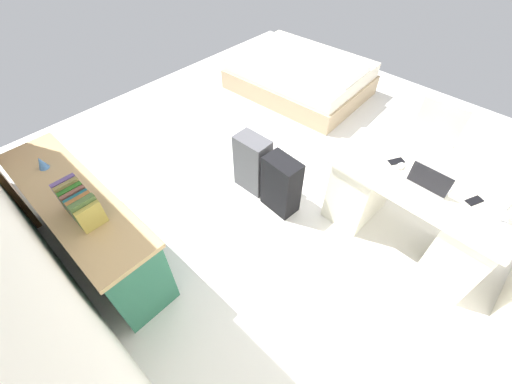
# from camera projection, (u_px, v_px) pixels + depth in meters

# --- Properties ---
(ground_plane) EXTENTS (5.87, 5.87, 0.00)m
(ground_plane) POSITION_uv_depth(u_px,v_px,m) (291.00, 171.00, 3.78)
(ground_plane) COLOR silver
(wall_back) EXTENTS (4.61, 0.10, 2.71)m
(wall_back) POSITION_uv_depth(u_px,v_px,m) (0.00, 219.00, 1.59)
(wall_back) COLOR white
(wall_back) RESTS_ON ground_plane
(desk) EXTENTS (1.46, 0.70, 0.74)m
(desk) POSITION_uv_depth(u_px,v_px,m) (410.00, 211.00, 2.87)
(desk) COLOR silver
(desk) RESTS_ON ground_plane
(office_chair) EXTENTS (0.52, 0.52, 0.94)m
(office_chair) POSITION_uv_depth(u_px,v_px,m) (423.00, 152.00, 3.36)
(office_chair) COLOR black
(office_chair) RESTS_ON ground_plane
(credenza) EXTENTS (1.80, 0.48, 0.77)m
(credenza) POSITION_uv_depth(u_px,v_px,m) (88.00, 225.00, 2.76)
(credenza) COLOR #28664C
(credenza) RESTS_ON ground_plane
(bed) EXTENTS (1.97, 1.49, 0.58)m
(bed) POSITION_uv_depth(u_px,v_px,m) (300.00, 76.00, 4.83)
(bed) COLOR tan
(bed) RESTS_ON ground_plane
(suitcase_black) EXTENTS (0.38, 0.25, 0.62)m
(suitcase_black) POSITION_uv_depth(u_px,v_px,m) (281.00, 185.00, 3.19)
(suitcase_black) COLOR black
(suitcase_black) RESTS_ON ground_plane
(suitcase_spare_grey) EXTENTS (0.36, 0.23, 0.64)m
(suitcase_spare_grey) POSITION_uv_depth(u_px,v_px,m) (253.00, 164.00, 3.39)
(suitcase_spare_grey) COLOR #4C4C51
(suitcase_spare_grey) RESTS_ON ground_plane
(laptop) EXTENTS (0.32, 0.23, 0.21)m
(laptop) POSITION_uv_depth(u_px,v_px,m) (430.00, 181.00, 2.56)
(laptop) COLOR #B7B7BC
(laptop) RESTS_ON desk
(computer_mouse) EXTENTS (0.06, 0.10, 0.03)m
(computer_mouse) POSITION_uv_depth(u_px,v_px,m) (401.00, 166.00, 2.73)
(computer_mouse) COLOR white
(computer_mouse) RESTS_ON desk
(cell_phone_near_laptop) EXTENTS (0.12, 0.15, 0.01)m
(cell_phone_near_laptop) POSITION_uv_depth(u_px,v_px,m) (474.00, 201.00, 2.47)
(cell_phone_near_laptop) COLOR black
(cell_phone_near_laptop) RESTS_ON desk
(cell_phone_by_mouse) EXTENTS (0.12, 0.15, 0.01)m
(cell_phone_by_mouse) POSITION_uv_depth(u_px,v_px,m) (396.00, 161.00, 2.78)
(cell_phone_by_mouse) COLOR black
(cell_phone_by_mouse) RESTS_ON desk
(desk_lamp) EXTENTS (0.16, 0.11, 0.34)m
(desk_lamp) POSITION_uv_depth(u_px,v_px,m) (512.00, 195.00, 2.18)
(desk_lamp) COLOR silver
(desk_lamp) RESTS_ON desk
(book_row) EXTENTS (0.35, 0.17, 0.24)m
(book_row) POSITION_uv_depth(u_px,v_px,m) (80.00, 204.00, 2.27)
(book_row) COLOR #AE9B44
(book_row) RESTS_ON credenza
(figurine_small) EXTENTS (0.08, 0.08, 0.11)m
(figurine_small) POSITION_uv_depth(u_px,v_px,m) (41.00, 163.00, 2.65)
(figurine_small) COLOR #4C7FBF
(figurine_small) RESTS_ON credenza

